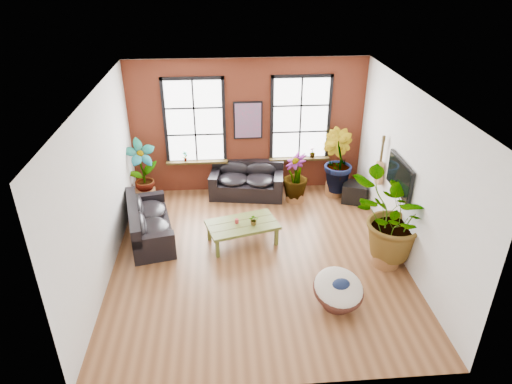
# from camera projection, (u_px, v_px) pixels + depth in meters

# --- Properties ---
(room) EXTENTS (6.04, 6.54, 3.54)m
(room) POSITION_uv_depth(u_px,v_px,m) (258.00, 180.00, 8.99)
(room) COLOR brown
(room) RESTS_ON ground
(sofa_back) EXTENTS (2.01, 1.20, 0.87)m
(sofa_back) POSITION_uv_depth(u_px,v_px,m) (247.00, 181.00, 12.01)
(sofa_back) COLOR black
(sofa_back) RESTS_ON ground
(sofa_left) EXTENTS (1.29, 2.21, 0.82)m
(sofa_left) POSITION_uv_depth(u_px,v_px,m) (148.00, 223.00, 10.18)
(sofa_left) COLOR black
(sofa_left) RESTS_ON ground
(coffee_table) EXTENTS (1.69, 1.24, 0.58)m
(coffee_table) POSITION_uv_depth(u_px,v_px,m) (242.00, 226.00, 9.98)
(coffee_table) COLOR #505920
(coffee_table) RESTS_ON ground
(papasan_chair) EXTENTS (1.14, 1.14, 0.70)m
(papasan_chair) POSITION_uv_depth(u_px,v_px,m) (338.00, 290.00, 8.20)
(papasan_chair) COLOR #4A231A
(papasan_chair) RESTS_ON ground
(poster) EXTENTS (0.74, 0.06, 0.98)m
(poster) POSITION_uv_depth(u_px,v_px,m) (248.00, 120.00, 11.57)
(poster) COLOR black
(poster) RESTS_ON room
(tv_wall_unit) EXTENTS (0.13, 1.86, 1.20)m
(tv_wall_unit) POSITION_uv_depth(u_px,v_px,m) (393.00, 175.00, 9.68)
(tv_wall_unit) COLOR black
(tv_wall_unit) RESTS_ON room
(media_box) EXTENTS (0.75, 0.69, 0.51)m
(media_box) POSITION_uv_depth(u_px,v_px,m) (355.00, 192.00, 11.73)
(media_box) COLOR black
(media_box) RESTS_ON ground
(pot_back_left) EXTENTS (0.56, 0.56, 0.39)m
(pot_back_left) POSITION_uv_depth(u_px,v_px,m) (146.00, 196.00, 11.70)
(pot_back_left) COLOR brown
(pot_back_left) RESTS_ON ground
(pot_back_right) EXTENTS (0.61, 0.61, 0.35)m
(pot_back_right) POSITION_uv_depth(u_px,v_px,m) (334.00, 189.00, 12.10)
(pot_back_right) COLOR brown
(pot_back_right) RESTS_ON ground
(pot_right_wall) EXTENTS (0.59, 0.59, 0.41)m
(pot_right_wall) POSITION_uv_depth(u_px,v_px,m) (386.00, 256.00, 9.38)
(pot_right_wall) COLOR brown
(pot_right_wall) RESTS_ON ground
(pot_mid) EXTENTS (0.55, 0.55, 0.35)m
(pot_mid) POSITION_uv_depth(u_px,v_px,m) (295.00, 194.00, 11.81)
(pot_mid) COLOR brown
(pot_mid) RESTS_ON ground
(floor_plant_back_left) EXTENTS (0.99, 0.89, 1.56)m
(floor_plant_back_left) POSITION_uv_depth(u_px,v_px,m) (142.00, 170.00, 11.36)
(floor_plant_back_left) COLOR #194011
(floor_plant_back_left) RESTS_ON ground
(floor_plant_back_right) EXTENTS (1.04, 1.12, 1.62)m
(floor_plant_back_right) POSITION_uv_depth(u_px,v_px,m) (336.00, 161.00, 11.76)
(floor_plant_back_right) COLOR #194011
(floor_plant_back_right) RESTS_ON ground
(floor_plant_right_wall) EXTENTS (2.14, 2.07, 1.83)m
(floor_plant_right_wall) POSITION_uv_depth(u_px,v_px,m) (394.00, 219.00, 8.98)
(floor_plant_right_wall) COLOR #194011
(floor_plant_right_wall) RESTS_ON ground
(floor_plant_mid) EXTENTS (0.81, 0.81, 1.17)m
(floor_plant_mid) POSITION_uv_depth(u_px,v_px,m) (295.00, 175.00, 11.55)
(floor_plant_mid) COLOR #194011
(floor_plant_mid) RESTS_ON ground
(table_plant) EXTENTS (0.24, 0.21, 0.24)m
(table_plant) POSITION_uv_depth(u_px,v_px,m) (254.00, 220.00, 9.85)
(table_plant) COLOR #194011
(table_plant) RESTS_ON coffee_table
(sill_plant_left) EXTENTS (0.17, 0.17, 0.27)m
(sill_plant_left) POSITION_uv_depth(u_px,v_px,m) (185.00, 156.00, 11.83)
(sill_plant_left) COLOR #194011
(sill_plant_left) RESTS_ON room
(sill_plant_right) EXTENTS (0.19, 0.19, 0.27)m
(sill_plant_right) POSITION_uv_depth(u_px,v_px,m) (312.00, 152.00, 12.07)
(sill_plant_right) COLOR #194011
(sill_plant_right) RESTS_ON room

